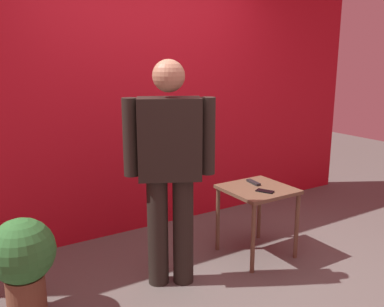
{
  "coord_description": "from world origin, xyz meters",
  "views": [
    {
      "loc": [
        -1.82,
        -2.22,
        1.73
      ],
      "look_at": [
        -0.09,
        0.55,
        0.96
      ],
      "focal_mm": 39.32,
      "sensor_mm": 36.0,
      "label": 1
    }
  ],
  "objects_px": {
    "tv_remote": "(253,182)",
    "potted_plant": "(23,259)",
    "cell_phone": "(265,191)",
    "standing_person": "(170,164)",
    "side_table": "(257,198)"
  },
  "relations": [
    {
      "from": "potted_plant",
      "to": "cell_phone",
      "type": "bearing_deg",
      "value": -7.68
    },
    {
      "from": "cell_phone",
      "to": "tv_remote",
      "type": "distance_m",
      "value": 0.24
    },
    {
      "from": "side_table",
      "to": "cell_phone",
      "type": "bearing_deg",
      "value": -101.28
    },
    {
      "from": "cell_phone",
      "to": "potted_plant",
      "type": "xyz_separation_m",
      "value": [
        -1.89,
        0.25,
        -0.21
      ]
    },
    {
      "from": "standing_person",
      "to": "cell_phone",
      "type": "distance_m",
      "value": 0.92
    },
    {
      "from": "cell_phone",
      "to": "potted_plant",
      "type": "bearing_deg",
      "value": 145.49
    },
    {
      "from": "cell_phone",
      "to": "tv_remote",
      "type": "relative_size",
      "value": 0.85
    },
    {
      "from": "cell_phone",
      "to": "tv_remote",
      "type": "bearing_deg",
      "value": 46.36
    },
    {
      "from": "side_table",
      "to": "potted_plant",
      "type": "height_order",
      "value": "potted_plant"
    },
    {
      "from": "side_table",
      "to": "standing_person",
      "type": "bearing_deg",
      "value": -179.02
    },
    {
      "from": "standing_person",
      "to": "potted_plant",
      "type": "relative_size",
      "value": 2.48
    },
    {
      "from": "tv_remote",
      "to": "potted_plant",
      "type": "bearing_deg",
      "value": -173.39
    },
    {
      "from": "side_table",
      "to": "cell_phone",
      "type": "relative_size",
      "value": 4.29
    },
    {
      "from": "potted_plant",
      "to": "side_table",
      "type": "bearing_deg",
      "value": -4.11
    },
    {
      "from": "tv_remote",
      "to": "potted_plant",
      "type": "relative_size",
      "value": 0.25
    }
  ]
}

